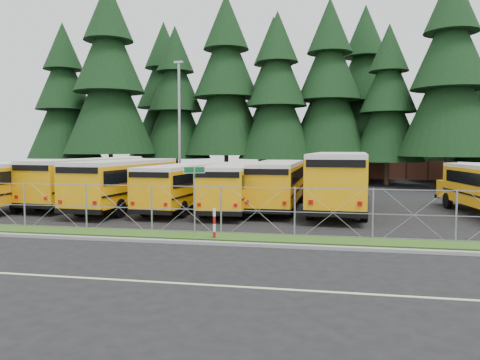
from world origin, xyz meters
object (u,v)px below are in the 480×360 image
Objects in this scene: striped_bollard at (214,224)px; light_standard at (179,122)px; bus_3 at (184,187)px; street_sign at (194,186)px; bus_5 at (278,185)px; bus_6 at (340,182)px; bus_2 at (128,185)px; bus_0 at (30,184)px; bus_1 at (90,182)px; bus_4 at (233,188)px.

striped_bollard is 19.39m from light_standard.
street_sign reaches higher than bus_3.
bus_5 is 0.84× the size of bus_6.
light_standard reaches higher than bus_3.
bus_5 is at bearing 81.21° from striped_bollard.
bus_2 reaches higher than bus_3.
street_sign is 0.28× the size of light_standard.
bus_0 reaches higher than bus_3.
bus_6 is 4.41× the size of street_sign.
light_standard is at bearing 110.06° from street_sign.
light_standard is at bearing 148.94° from bus_6.
bus_1 is at bearing -109.88° from light_standard.
street_sign is (0.15, -7.94, 0.72)m from bus_4.
bus_4 is at bearing -166.07° from bus_6.
light_standard is at bearing 120.46° from bus_4.
street_sign is 1.66m from striped_bollard.
bus_0 is 12.37m from bus_4.
bus_0 is 0.95× the size of bus_2.
bus_5 is 9.45m from street_sign.
street_sign is at bearing -34.42° from bus_0.
light_standard is at bearing 137.31° from bus_5.
bus_6 is 10.33× the size of striped_bollard.
bus_1 is at bearing -178.08° from bus_5.
bus_1 is at bearing 138.27° from striped_bollard.
striped_bollard is at bearing -43.71° from bus_2.
bus_2 is 1.07× the size of light_standard.
bus_3 is 0.97× the size of light_standard.
street_sign reaches higher than bus_0.
striped_bollard is (13.34, -7.68, -0.75)m from bus_0.
bus_2 is 10.35m from striped_bollard.
bus_4 is at bearing 6.67° from bus_3.
bus_6 reaches higher than street_sign.
bus_2 is at bearing -4.12° from bus_0.
bus_6 is at bearing 11.69° from bus_3.
light_standard is at bearing 53.92° from bus_0.
light_standard is (-3.34, 9.45, 4.21)m from bus_3.
bus_0 is 15.41m from striped_bollard.
bus_4 is 11.89m from light_standard.
bus_3 is 0.79× the size of bus_6.
bus_3 is 5.40m from bus_5.
bus_6 reaches higher than bus_3.
bus_3 is 8.79m from bus_6.
bus_0 is at bearing 148.91° from street_sign.
street_sign is (-2.26, -9.15, 0.66)m from bus_5.
street_sign is (-5.74, -9.07, 0.41)m from bus_6.
bus_3 is at bearing -1.98° from bus_0.
bus_5 is at bearing 23.65° from bus_4.
bus_4 is (2.80, 0.17, 0.02)m from bus_3.
bus_0 is 0.95× the size of bus_1.
bus_0 is at bearing 178.80° from bus_4.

